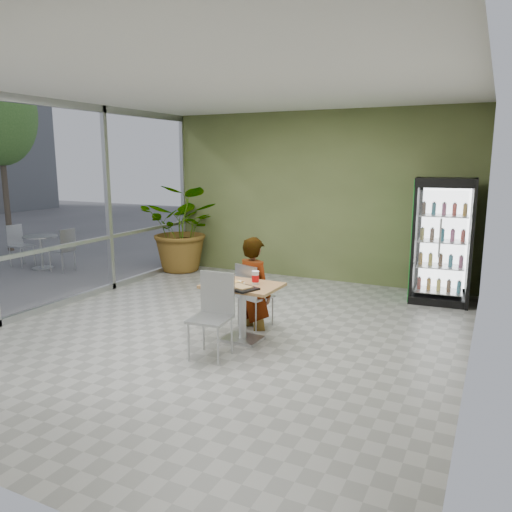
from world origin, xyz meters
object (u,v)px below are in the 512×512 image
(beverage_fridge, at_px, (442,241))
(chair_near, at_px, (214,308))
(seated_woman, at_px, (254,293))
(potted_plant, at_px, (184,228))
(chair_far, at_px, (251,291))
(soda_cup, at_px, (255,278))
(cafeteria_tray, at_px, (240,288))
(dining_table, at_px, (243,300))

(beverage_fridge, bearing_deg, chair_near, -125.51)
(seated_woman, relative_size, potted_plant, 0.88)
(chair_far, bearing_deg, chair_near, 110.28)
(chair_far, relative_size, seated_woman, 0.57)
(potted_plant, bearing_deg, chair_near, -51.73)
(chair_far, xyz_separation_m, chair_near, (0.05, -1.07, 0.06))
(soda_cup, bearing_deg, beverage_fridge, 56.80)
(beverage_fridge, bearing_deg, cafeteria_tray, -126.02)
(dining_table, height_order, soda_cup, soda_cup)
(chair_far, bearing_deg, seated_woman, -108.07)
(potted_plant, bearing_deg, chair_far, -42.43)
(seated_woman, height_order, cafeteria_tray, seated_woman)
(chair_far, relative_size, potted_plant, 0.50)
(potted_plant, bearing_deg, cafeteria_tray, -47.32)
(chair_far, distance_m, seated_woman, 0.06)
(chair_far, relative_size, soda_cup, 5.28)
(chair_near, distance_m, soda_cup, 0.72)
(chair_far, xyz_separation_m, beverage_fridge, (2.20, 2.50, 0.48))
(chair_near, height_order, soda_cup, chair_near)
(seated_woman, distance_m, soda_cup, 0.64)
(chair_far, distance_m, cafeteria_tray, 0.79)
(cafeteria_tray, xyz_separation_m, beverage_fridge, (1.98, 3.22, 0.25))
(chair_near, distance_m, seated_woman, 1.12)
(chair_near, height_order, cafeteria_tray, chair_near)
(chair_far, distance_m, soda_cup, 0.60)
(seated_woman, distance_m, potted_plant, 3.90)
(cafeteria_tray, relative_size, potted_plant, 0.23)
(dining_table, bearing_deg, seated_woman, 100.94)
(chair_near, bearing_deg, soda_cup, 65.09)
(chair_far, relative_size, chair_near, 0.90)
(soda_cup, xyz_separation_m, potted_plant, (-3.15, 3.06, 0.07))
(soda_cup, height_order, cafeteria_tray, soda_cup)
(chair_near, xyz_separation_m, soda_cup, (0.23, 0.64, 0.25))
(beverage_fridge, xyz_separation_m, potted_plant, (-5.07, 0.12, -0.11))
(soda_cup, bearing_deg, chair_near, -110.17)
(beverage_fridge, bearing_deg, potted_plant, 174.18)
(chair_near, xyz_separation_m, potted_plant, (-2.91, 3.70, 0.32))
(dining_table, relative_size, seated_woman, 0.61)
(seated_woman, xyz_separation_m, beverage_fridge, (2.17, 2.46, 0.52))
(chair_far, bearing_deg, cafeteria_tray, 124.53)
(dining_table, height_order, chair_near, chair_near)
(chair_far, bearing_deg, beverage_fridge, -113.71)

